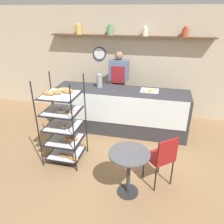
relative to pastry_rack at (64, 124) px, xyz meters
name	(u,v)px	position (x,y,z in m)	size (l,w,h in m)	color
ground_plane	(107,162)	(0.76, 0.07, -0.75)	(14.00, 14.00, 0.00)	olive
back_wall	(129,62)	(0.76, 2.43, 0.61)	(10.00, 0.30, 2.70)	beige
display_counter	(120,110)	(0.76, 1.35, -0.26)	(3.01, 0.77, 0.98)	#333338
pastry_rack	(64,124)	(0.00, 0.00, 0.00)	(0.66, 0.62, 1.61)	black
person_worker	(119,83)	(0.58, 2.01, 0.17)	(0.47, 0.23, 1.71)	#282833
cafe_table	(129,164)	(1.27, -0.57, -0.20)	(0.60, 0.60, 0.75)	#262628
cafe_chair	(163,156)	(1.74, -0.29, -0.19)	(0.54, 0.54, 0.90)	black
coffee_carafe	(99,81)	(0.25, 1.45, 0.38)	(0.13, 0.13, 0.32)	gray
donut_tray_counter	(150,91)	(1.39, 1.43, 0.25)	(0.39, 0.32, 0.05)	silver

